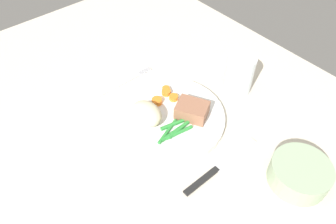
{
  "coord_description": "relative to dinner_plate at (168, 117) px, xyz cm",
  "views": [
    {
      "loc": [
        40.07,
        -31.22,
        59.12
      ],
      "look_at": [
        1.99,
        0.9,
        4.6
      ],
      "focal_mm": 34.36,
      "sensor_mm": 36.0,
      "label": 1
    }
  ],
  "objects": [
    {
      "name": "meat_portion",
      "position": [
        3.58,
        4.17,
        2.49
      ],
      "size": [
        8.77,
        8.13,
        3.38
      ],
      "primitive_type": "cube",
      "rotation": [
        0.0,
        0.0,
        0.5
      ],
      "color": "#936047",
      "rests_on": "dinner_plate"
    },
    {
      "name": "green_beans",
      "position": [
        4.6,
        -1.8,
        1.22
      ],
      "size": [
        4.67,
        9.81,
        0.9
      ],
      "color": "#2D8C38",
      "rests_on": "dinner_plate"
    },
    {
      "name": "carrot_slices",
      "position": [
        -4.82,
        3.02,
        1.37
      ],
      "size": [
        5.59,
        6.63,
        1.3
      ],
      "color": "orange",
      "rests_on": "dinner_plate"
    },
    {
      "name": "mashed_potatoes",
      "position": [
        -2.38,
        -4.77,
        2.98
      ],
      "size": [
        7.98,
        6.28,
        4.36
      ],
      "primitive_type": "ellipsoid",
      "color": "beige",
      "rests_on": "dinner_plate"
    },
    {
      "name": "water_glass",
      "position": [
        3.41,
        20.25,
        3.54
      ],
      "size": [
        6.79,
        6.79,
        10.06
      ],
      "color": "silver",
      "rests_on": "dining_table"
    },
    {
      "name": "dining_table",
      "position": [
        -1.99,
        -0.9,
        -1.8
      ],
      "size": [
        120.0,
        90.0,
        2.0
      ],
      "color": "beige",
      "rests_on": "ground"
    },
    {
      "name": "fork",
      "position": [
        -17.23,
        -0.26,
        -0.6
      ],
      "size": [
        1.44,
        16.6,
        0.4
      ],
      "rotation": [
        0.0,
        0.0,
        0.04
      ],
      "color": "silver",
      "rests_on": "dining_table"
    },
    {
      "name": "salad_bowl",
      "position": [
        29.08,
        9.31,
        1.9
      ],
      "size": [
        11.8,
        11.8,
        4.79
      ],
      "color": "#99B28C",
      "rests_on": "dining_table"
    },
    {
      "name": "dinner_plate",
      "position": [
        0.0,
        0.0,
        0.0
      ],
      "size": [
        26.49,
        26.49,
        1.6
      ],
      "primitive_type": "cylinder",
      "color": "white",
      "rests_on": "dining_table"
    },
    {
      "name": "knife",
      "position": [
        17.02,
        -0.29,
        -0.6
      ],
      "size": [
        1.7,
        20.5,
        0.64
      ],
      "rotation": [
        0.0,
        0.0,
        0.03
      ],
      "color": "black",
      "rests_on": "dining_table"
    }
  ]
}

